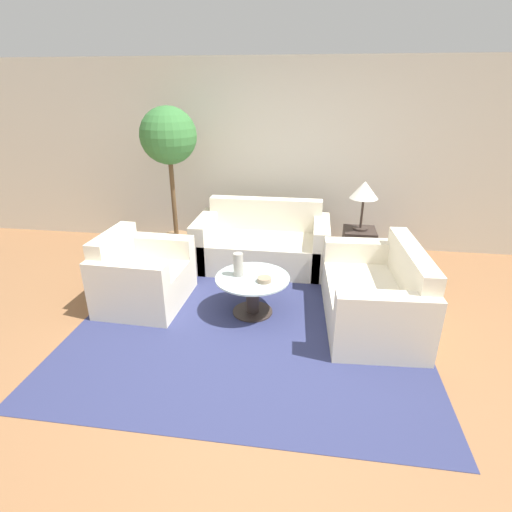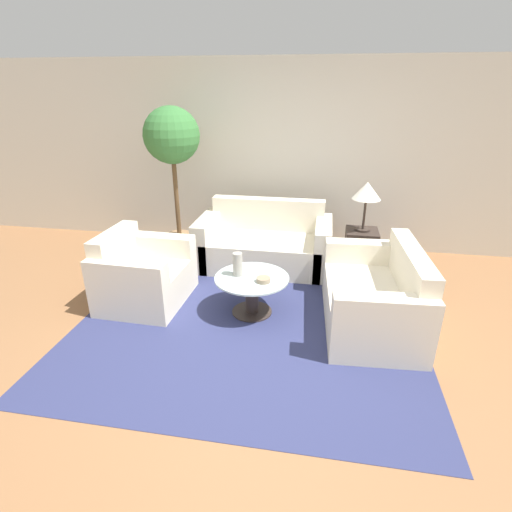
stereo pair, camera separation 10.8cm
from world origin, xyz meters
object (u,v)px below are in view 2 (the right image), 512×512
table_lamp (367,192)px  vase (238,264)px  loveseat (378,299)px  potted_plant (172,147)px  armchair (141,277)px  bowl (263,280)px  sofa_main (265,244)px  coffee_table (252,290)px

table_lamp → vase: table_lamp is taller
loveseat → potted_plant: bearing=-120.9°
loveseat → table_lamp: bearing=-178.7°
armchair → potted_plant: size_ratio=0.50×
armchair → bowl: (1.39, -0.15, 0.16)m
armchair → potted_plant: bearing=2.5°
table_lamp → sofa_main: bearing=176.8°
vase → armchair: bearing=177.7°
sofa_main → coffee_table: (0.06, -1.29, -0.01)m
table_lamp → vase: 1.86m
vase → potted_plant: bearing=130.3°
coffee_table → potted_plant: 2.23m
table_lamp → potted_plant: 2.50m
loveseat → coffee_table: (-1.28, -0.02, -0.01)m
sofa_main → table_lamp: (1.24, -0.07, 0.78)m
coffee_table → potted_plant: bearing=133.4°
armchair → coffee_table: armchair is taller
sofa_main → armchair: 1.71m
bowl → sofa_main: bearing=98.0°
armchair → bowl: bearing=-94.3°
sofa_main → bowl: (0.19, -1.37, 0.17)m
loveseat → vase: bearing=-93.6°
table_lamp → bowl: table_lamp is taller
coffee_table → table_lamp: bearing=46.0°
loveseat → vase: 1.45m
armchair → loveseat: size_ratio=0.66×
loveseat → sofa_main: bearing=-137.0°
sofa_main → armchair: size_ratio=1.72×
sofa_main → table_lamp: bearing=-3.2°
sofa_main → coffee_table: sofa_main is taller
bowl → loveseat: bearing=5.0°
coffee_table → vase: bearing=172.3°
sofa_main → potted_plant: potted_plant is taller
potted_plant → bowl: bearing=-45.4°
coffee_table → loveseat: bearing=0.7°
table_lamp → bowl: size_ratio=4.27×
vase → loveseat: bearing=-0.2°
loveseat → bowl: 1.16m
loveseat → bowl: loveseat is taller
sofa_main → loveseat: bearing=-43.6°
loveseat → table_lamp: table_lamp is taller
coffee_table → vase: vase is taller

